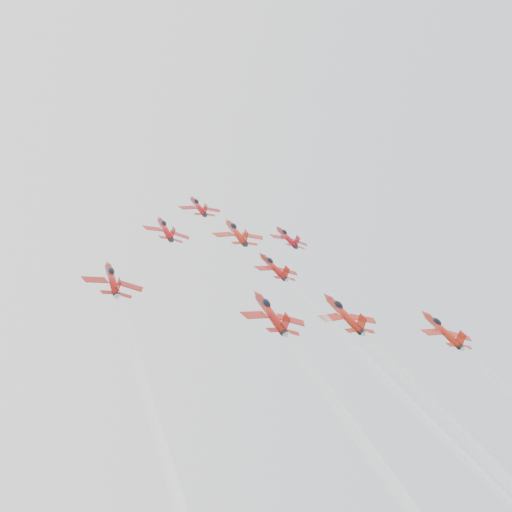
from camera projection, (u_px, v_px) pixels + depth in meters
name	position (u px, v px, depth m)	size (l,w,h in m)	color
jet_lead	(198.00, 206.00, 148.10)	(9.01, 10.94, 8.73)	#A30F12
jet_row2_left	(165.00, 229.00, 127.93)	(8.96, 10.89, 8.69)	#A70F11
jet_row2_center	(236.00, 232.00, 139.16)	(10.37, 12.60, 10.06)	#AC2210
jet_row2_right	(287.00, 237.00, 146.84)	(8.82, 10.71, 8.55)	maroon
jet_center	(402.00, 404.00, 91.77)	(8.65, 74.58, 59.43)	maroon
jet_rear_farleft	(209.00, 486.00, 64.57)	(8.86, 76.41, 60.89)	maroon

